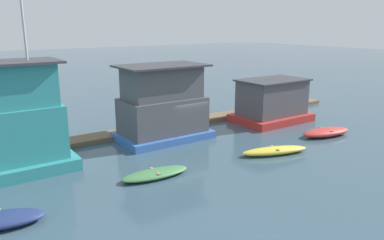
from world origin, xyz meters
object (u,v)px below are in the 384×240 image
dinghy_yellow (275,151)px  dinghy_red (326,132)px  dinghy_green (155,174)px  houseboat_teal (9,124)px  mooring_post_near_left (190,115)px  houseboat_red (272,102)px  houseboat_blue (163,106)px

dinghy_yellow → dinghy_red: dinghy_red is taller
dinghy_yellow → dinghy_green: bearing=172.4°
houseboat_teal → mooring_post_near_left: size_ratio=4.79×
houseboat_teal → houseboat_red: 18.65m
dinghy_green → mooring_post_near_left: 9.30m
houseboat_red → dinghy_green: 13.86m
houseboat_teal → dinghy_green: 7.78m
dinghy_green → mooring_post_near_left: (6.55, 6.54, 0.83)m
dinghy_green → dinghy_red: 13.12m
dinghy_yellow → mooring_post_near_left: (-0.90, 7.53, 0.80)m
houseboat_red → dinghy_red: (0.13, -4.99, -1.29)m
dinghy_red → houseboat_red: bearing=91.4°
houseboat_red → dinghy_yellow: size_ratio=1.39×
houseboat_blue → houseboat_teal: bearing=-175.9°
dinghy_yellow → mooring_post_near_left: bearing=96.8°
houseboat_blue → dinghy_red: houseboat_blue is taller
houseboat_teal → dinghy_red: (18.75, -5.19, -2.29)m
houseboat_teal → houseboat_red: houseboat_teal is taller
dinghy_yellow → dinghy_red: (5.66, 0.62, 0.05)m
dinghy_yellow → houseboat_blue: bearing=120.4°
dinghy_green → dinghy_yellow: bearing=-7.6°
houseboat_teal → dinghy_red: houseboat_teal is taller
houseboat_blue → mooring_post_near_left: 3.31m
mooring_post_near_left → dinghy_green: bearing=-135.1°
houseboat_blue → mooring_post_near_left: houseboat_blue is taller
houseboat_blue → dinghy_red: size_ratio=1.51×
houseboat_red → mooring_post_near_left: size_ratio=2.87×
houseboat_teal → houseboat_blue: bearing=4.1°
dinghy_green → dinghy_red: size_ratio=0.92×
houseboat_blue → mooring_post_near_left: (2.89, 1.06, -1.22)m
houseboat_red → dinghy_green: bearing=-160.4°
houseboat_red → dinghy_yellow: houseboat_red is taller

